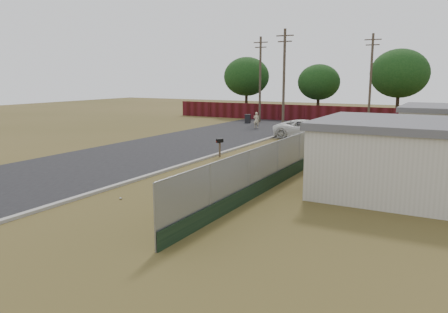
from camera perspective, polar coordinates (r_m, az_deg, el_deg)
The scene contains 13 objects.
ground at distance 24.06m, azimuth 2.74°, elevation -1.26°, with size 120.00×120.00×0.00m, color brown.
street at distance 34.20m, azimuth -1.51°, elevation 2.25°, with size 15.10×60.00×0.12m.
chainlink_fence at distance 23.70m, azimuth 10.65°, elevation 0.36°, with size 0.10×27.06×2.02m.
privacy_fence at distance 49.14m, azimuth 9.33°, elevation 5.63°, with size 30.00×0.12×1.80m, color #470F15.
utility_poles at distance 44.13m, azimuth 10.45°, elevation 10.01°, with size 12.60×8.24×9.00m.
houses at distance 24.54m, azimuth 27.05°, elevation 1.54°, with size 9.30×17.24×3.10m.
horizon_trees at distance 45.73m, azimuth 17.06°, elevation 9.66°, with size 33.32×31.94×7.78m.
fire_hydrant at distance 15.54m, azimuth -7.68°, elevation -6.29°, with size 0.47×0.47×0.88m.
mailbox at distance 26.66m, azimuth -0.56°, elevation 1.86°, with size 0.34×0.48×1.14m.
pickup_truck at distance 35.50m, azimuth 10.77°, elevation 3.54°, with size 2.43×5.27×1.46m, color silver.
pedestrian at distance 41.86m, azimuth 4.26°, elevation 4.76°, with size 0.56×0.37×1.55m, color #C2B38E.
trash_bin at distance 46.49m, azimuth 3.12°, elevation 4.96°, with size 0.75×0.73×0.93m.
scattered_litter at distance 21.73m, azimuth -0.48°, elevation -2.40°, with size 3.06×11.57×0.07m.
Camera 1 is at (10.32, -21.18, 4.84)m, focal length 35.00 mm.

